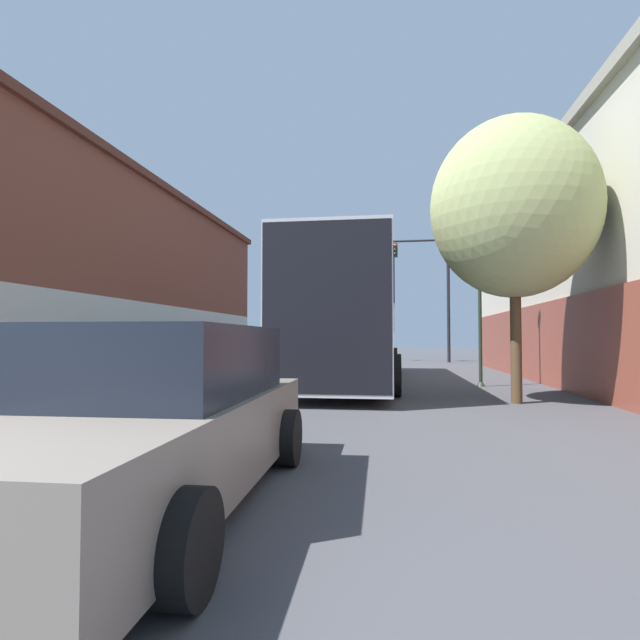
# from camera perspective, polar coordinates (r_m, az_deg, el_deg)

# --- Properties ---
(lane_center_line) EXTENTS (0.14, 43.57, 0.01)m
(lane_center_line) POSITION_cam_1_polar(r_m,az_deg,el_deg) (17.60, -1.71, -6.53)
(lane_center_line) COLOR silver
(lane_center_line) RESTS_ON ground_plane
(building_left_brick) EXTENTS (10.39, 24.34, 7.89)m
(building_left_brick) POSITION_cam_1_polar(r_m,az_deg,el_deg) (24.66, -27.87, 4.45)
(building_left_brick) COLOR brown
(building_left_brick) RESTS_ON ground_plane
(bus) EXTENTS (2.97, 12.32, 3.70)m
(bus) POSITION_cam_1_polar(r_m,az_deg,el_deg) (15.61, 3.61, 0.50)
(bus) COLOR #B7B7BC
(bus) RESTS_ON ground_plane
(hatchback_foreground) EXTENTS (2.03, 4.58, 1.47)m
(hatchback_foreground) POSITION_cam_1_polar(r_m,az_deg,el_deg) (4.43, -18.17, -10.76)
(hatchback_foreground) COLOR slate
(hatchback_foreground) RESTS_ON ground_plane
(parked_car_left_near) EXTENTS (2.55, 4.41, 1.32)m
(parked_car_left_near) POSITION_cam_1_polar(r_m,az_deg,el_deg) (26.93, -7.29, -3.64)
(parked_car_left_near) COLOR #285633
(parked_car_left_near) RESTS_ON ground_plane
(parked_car_left_mid) EXTENTS (2.16, 4.13, 1.39)m
(parked_car_left_mid) POSITION_cam_1_polar(r_m,az_deg,el_deg) (20.89, -11.65, -3.96)
(parked_car_left_mid) COLOR black
(parked_car_left_mid) RESTS_ON ground_plane
(traffic_signal_gantry) EXTENTS (10.02, 0.36, 7.29)m
(traffic_signal_gantry) POSITION_cam_1_polar(r_m,az_deg,el_deg) (29.33, 8.06, 5.96)
(traffic_signal_gantry) COLOR black
(traffic_signal_gantry) RESTS_ON ground_plane
(street_lamp) EXTENTS (0.30, 0.30, 5.05)m
(street_lamp) POSITION_cam_1_polar(r_m,az_deg,el_deg) (14.96, 17.79, 3.44)
(street_lamp) COLOR #233323
(street_lamp) RESTS_ON ground_plane
(street_tree_near) EXTENTS (3.49, 3.14, 6.06)m
(street_tree_near) POSITION_cam_1_polar(r_m,az_deg,el_deg) (11.60, 21.30, 11.86)
(street_tree_near) COLOR #4C3823
(street_tree_near) RESTS_ON ground_plane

